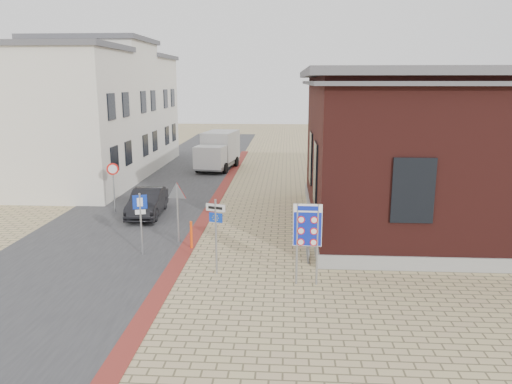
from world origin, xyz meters
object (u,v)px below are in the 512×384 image
(sedan, at_px, (147,202))
(essen_sign, at_px, (216,225))
(bollard, at_px, (191,235))
(box_truck, at_px, (218,150))
(parking_sign, at_px, (140,213))
(border_sign, at_px, (307,227))

(sedan, distance_m, essen_sign, 8.47)
(sedan, xyz_separation_m, bollard, (3.02, -4.68, -0.10))
(sedan, relative_size, essen_sign, 1.52)
(sedan, distance_m, bollard, 5.58)
(box_truck, distance_m, parking_sign, 18.51)
(border_sign, bearing_deg, box_truck, 107.02)
(parking_sign, bearing_deg, sedan, 85.20)
(sedan, height_order, essen_sign, essen_sign)
(essen_sign, height_order, bollard, essen_sign)
(box_truck, relative_size, border_sign, 2.05)
(sedan, distance_m, border_sign, 10.83)
(essen_sign, xyz_separation_m, bollard, (-1.33, 2.50, -1.16))
(box_truck, relative_size, bollard, 4.98)
(essen_sign, height_order, parking_sign, essen_sign)
(box_truck, height_order, parking_sign, box_truck)
(border_sign, bearing_deg, bollard, 145.18)
(parking_sign, bearing_deg, box_truck, 70.63)
(box_truck, relative_size, parking_sign, 2.30)
(box_truck, height_order, border_sign, box_truck)
(essen_sign, bearing_deg, bollard, 136.44)
(bollard, bearing_deg, border_sign, -36.65)
(parking_sign, height_order, bollard, parking_sign)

